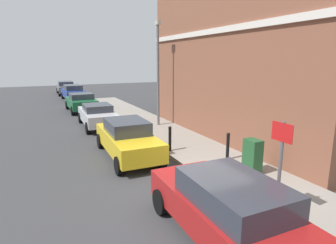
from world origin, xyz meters
name	(u,v)px	position (x,y,z in m)	size (l,w,h in m)	color
ground	(196,188)	(0.00, 0.00, 0.00)	(80.00, 80.00, 0.00)	#38383A
sidewalk	(166,134)	(1.81, 6.00, 0.07)	(2.77, 30.00, 0.15)	gray
corner_building	(262,63)	(6.22, 4.05, 3.69)	(6.15, 12.11, 7.38)	brown
car_red	(230,211)	(-0.78, -2.59, 0.78)	(1.88, 4.50, 1.49)	maroon
car_yellow	(127,138)	(-0.98, 3.63, 0.77)	(1.88, 4.41, 1.50)	gold
car_silver	(97,115)	(-0.95, 9.40, 0.71)	(1.87, 4.12, 1.34)	#B7B7BC
car_green	(81,102)	(-0.97, 15.08, 0.72)	(1.99, 4.03, 1.39)	#195933
car_blue	(73,92)	(-0.71, 21.66, 0.78)	(1.89, 4.32, 1.50)	navy
car_grey	(66,88)	(-0.79, 27.16, 0.77)	(1.94, 4.51, 1.47)	slate
utility_cabinet	(252,158)	(2.07, -0.12, 0.68)	(0.46, 0.61, 1.15)	#1E4C28
bollard_near_cabinet	(228,145)	(2.17, 1.31, 0.70)	(0.14, 0.14, 1.04)	black
bollard_far_kerb	(170,138)	(0.68, 3.17, 0.70)	(0.14, 0.14, 1.04)	black
street_sign	(281,155)	(0.84, -2.32, 1.66)	(0.08, 0.60, 2.30)	#59595B
lamppost	(158,69)	(2.20, 7.80, 3.30)	(0.20, 0.44, 5.72)	#59595B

